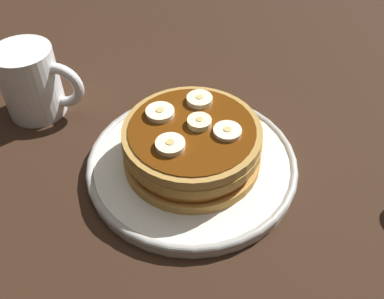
% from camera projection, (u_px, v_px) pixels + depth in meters
% --- Properties ---
extents(ground_plane, '(1.40, 1.40, 0.03)m').
position_uv_depth(ground_plane, '(192.00, 176.00, 0.55)').
color(ground_plane, black).
extents(plate, '(0.26, 0.26, 0.02)m').
position_uv_depth(plate, '(192.00, 163.00, 0.53)').
color(plate, silver).
rests_on(plate, ground_plane).
extents(pancake_stack, '(0.17, 0.17, 0.05)m').
position_uv_depth(pancake_stack, '(193.00, 144.00, 0.51)').
color(pancake_stack, '#BD853F').
rests_on(pancake_stack, plate).
extents(banana_slice_0, '(0.03, 0.03, 0.01)m').
position_uv_depth(banana_slice_0, '(199.00, 122.00, 0.49)').
color(banana_slice_0, '#FCF4B4').
rests_on(banana_slice_0, pancake_stack).
extents(banana_slice_1, '(0.03, 0.03, 0.01)m').
position_uv_depth(banana_slice_1, '(203.00, 100.00, 0.52)').
color(banana_slice_1, '#F1E7B8').
rests_on(banana_slice_1, pancake_stack).
extents(banana_slice_2, '(0.03, 0.03, 0.01)m').
position_uv_depth(banana_slice_2, '(160.00, 113.00, 0.50)').
color(banana_slice_2, '#F1EBC2').
rests_on(banana_slice_2, pancake_stack).
extents(banana_slice_3, '(0.03, 0.03, 0.01)m').
position_uv_depth(banana_slice_3, '(170.00, 145.00, 0.46)').
color(banana_slice_3, '#F6EEBE').
rests_on(banana_slice_3, pancake_stack).
extents(banana_slice_4, '(0.03, 0.03, 0.01)m').
position_uv_depth(banana_slice_4, '(228.00, 131.00, 0.48)').
color(banana_slice_4, '#F4E1BF').
rests_on(banana_slice_4, pancake_stack).
extents(coffee_mug, '(0.12, 0.08, 0.10)m').
position_uv_depth(coffee_mug, '(33.00, 81.00, 0.58)').
color(coffee_mug, white).
rests_on(coffee_mug, ground_plane).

